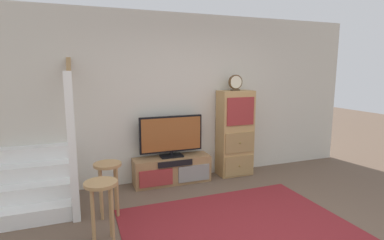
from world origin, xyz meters
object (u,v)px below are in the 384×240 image
side_cabinet (235,133)px  bar_stool_far (108,176)px  television (171,135)px  bar_stool_near (101,197)px  media_console (172,170)px  desk_clock (235,83)px

side_cabinet → bar_stool_far: side_cabinet is taller
television → bar_stool_near: (-1.18, -1.42, -0.27)m
side_cabinet → media_console: bearing=-179.5°
side_cabinet → desk_clock: 0.87m
side_cabinet → bar_stool_far: 2.35m
television → media_console: bearing=-90.0°
bar_stool_near → bar_stool_far: (0.12, 0.62, 0.00)m
media_console → desk_clock: desk_clock is taller
desk_clock → media_console: bearing=179.8°
bar_stool_near → desk_clock: bearing=31.2°
television → side_cabinet: bearing=-0.7°
media_console → bar_stool_near: bearing=-130.3°
desk_clock → bar_stool_near: 2.90m
television → bar_stool_near: 1.87m
television → bar_stool_near: size_ratio=1.50×
television → bar_stool_far: (-1.06, -0.80, -0.27)m
side_cabinet → bar_stool_near: side_cabinet is taller
television → bar_stool_far: 1.36m
side_cabinet → bar_stool_near: (-2.32, -1.41, -0.22)m
desk_clock → bar_stool_near: size_ratio=0.39×
media_console → bar_stool_near: (-1.18, -1.40, 0.29)m
media_console → bar_stool_near: 1.85m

